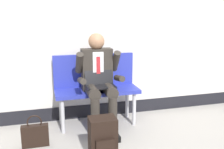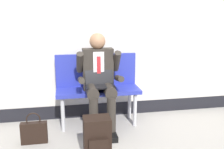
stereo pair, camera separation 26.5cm
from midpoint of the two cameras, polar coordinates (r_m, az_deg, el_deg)
name	(u,v)px [view 1 (the left image)]	position (r m, az deg, el deg)	size (l,w,h in m)	color
ground_plane	(126,131)	(3.43, 0.79, -12.56)	(18.00, 18.00, 0.00)	#9E9991
station_wall	(112,15)	(3.73, -2.03, 13.11)	(5.47, 0.14, 3.00)	beige
bench_with_person	(96,84)	(3.52, -5.78, -2.09)	(1.13, 0.42, 0.96)	#28339E
person_seated	(99,79)	(3.30, -5.23, -1.10)	(0.57, 0.70, 1.26)	#2D2823
backpack	(103,139)	(2.76, -4.90, -14.22)	(0.28, 0.25, 0.46)	black
handbag	(35,135)	(3.19, -19.13, -12.67)	(0.31, 0.09, 0.38)	black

